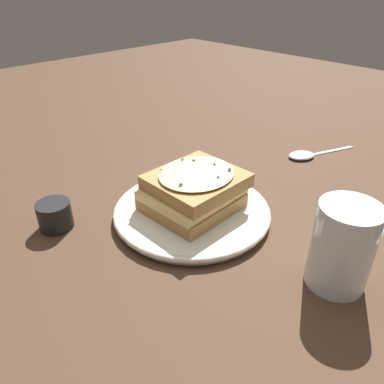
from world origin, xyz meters
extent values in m
plane|color=#473021|center=(0.00, 0.00, 0.00)|extent=(2.40, 2.40, 0.00)
cylinder|color=silver|center=(-0.01, -0.02, 0.01)|extent=(0.23, 0.23, 0.02)
torus|color=silver|center=(-0.01, -0.02, 0.01)|extent=(0.24, 0.24, 0.01)
cube|color=#B2844C|center=(-0.01, -0.02, 0.03)|extent=(0.12, 0.13, 0.02)
cube|color=#EAD17A|center=(-0.01, -0.02, 0.04)|extent=(0.12, 0.13, 0.01)
cube|color=#B2844C|center=(-0.01, -0.03, 0.06)|extent=(0.12, 0.13, 0.02)
ellipsoid|color=beige|center=(-0.01, -0.03, 0.08)|extent=(0.11, 0.12, 0.01)
cube|color=#2D6028|center=(0.03, 0.01, 0.08)|extent=(0.00, 0.00, 0.00)
cube|color=#2D6028|center=(-0.02, 0.01, 0.08)|extent=(0.01, 0.01, 0.00)
cube|color=#2D6028|center=(-0.04, -0.07, 0.08)|extent=(0.01, 0.01, 0.00)
cube|color=#2D6028|center=(0.02, -0.05, 0.08)|extent=(0.00, 0.00, 0.00)
cube|color=#2D6028|center=(0.03, -0.04, 0.08)|extent=(0.00, 0.00, 0.00)
cube|color=#2D6028|center=(-0.01, -0.06, 0.08)|extent=(0.00, 0.00, 0.00)
cube|color=#2D6028|center=(-0.05, -0.04, 0.08)|extent=(0.01, 0.01, 0.00)
cylinder|color=silver|center=(-0.23, -0.05, 0.05)|extent=(0.07, 0.07, 0.11)
cube|color=silver|center=(-0.04, -0.40, 0.00)|extent=(0.05, 0.10, 0.00)
ellipsoid|color=silver|center=(-0.01, -0.33, 0.01)|extent=(0.06, 0.07, 0.01)
cylinder|color=black|center=(0.11, 0.14, 0.02)|extent=(0.05, 0.05, 0.04)
camera|label=1|loc=(-0.35, 0.31, 0.33)|focal=35.00mm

